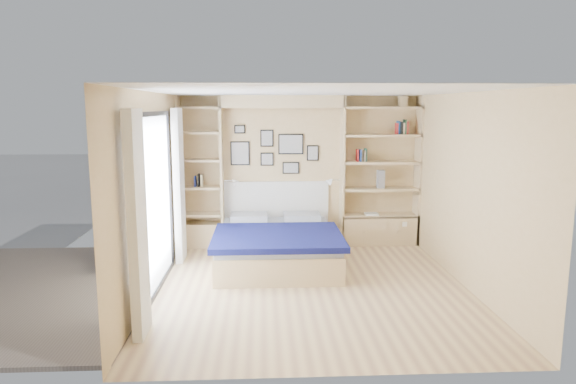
{
  "coord_description": "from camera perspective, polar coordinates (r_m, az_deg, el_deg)",
  "views": [
    {
      "loc": [
        -0.63,
        -6.36,
        2.31
      ],
      "look_at": [
        -0.26,
        0.9,
        1.11
      ],
      "focal_mm": 32.0,
      "sensor_mm": 36.0,
      "label": 1
    }
  ],
  "objects": [
    {
      "name": "room_shell",
      "position": [
        7.98,
        -1.1,
        0.51
      ],
      "size": [
        4.5,
        4.5,
        4.5
      ],
      "color": "tan",
      "rests_on": "ground"
    },
    {
      "name": "bed",
      "position": [
        7.7,
        -1.25,
        -5.85
      ],
      "size": [
        1.82,
        2.3,
        1.07
      ],
      "color": "tan",
      "rests_on": "ground"
    },
    {
      "name": "deck",
      "position": [
        7.39,
        -26.84,
        -9.87
      ],
      "size": [
        3.2,
        4.0,
        0.05
      ],
      "primitive_type": "cube",
      "color": "#705F52",
      "rests_on": "ground"
    },
    {
      "name": "ground",
      "position": [
        6.8,
        2.65,
        -10.49
      ],
      "size": [
        4.5,
        4.5,
        0.0
      ],
      "primitive_type": "plane",
      "color": "#D7B981",
      "rests_on": "ground"
    },
    {
      "name": "photo_gallery",
      "position": [
        8.61,
        -1.7,
        4.7
      ],
      "size": [
        1.48,
        0.02,
        0.82
      ],
      "color": "black",
      "rests_on": "ground"
    },
    {
      "name": "deck_chair",
      "position": [
        7.94,
        -18.84,
        -5.31
      ],
      "size": [
        0.66,
        0.86,
        0.76
      ],
      "rotation": [
        0.0,
        0.0,
        0.3
      ],
      "color": "tan",
      "rests_on": "ground"
    },
    {
      "name": "shelf_decor",
      "position": [
        8.63,
        8.89,
        5.25
      ],
      "size": [
        3.53,
        0.23,
        2.03
      ],
      "color": "#A51E1E",
      "rests_on": "ground"
    },
    {
      "name": "reading_lamps",
      "position": [
        8.45,
        -0.62,
        1.17
      ],
      "size": [
        1.92,
        0.12,
        0.15
      ],
      "color": "silver",
      "rests_on": "ground"
    }
  ]
}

